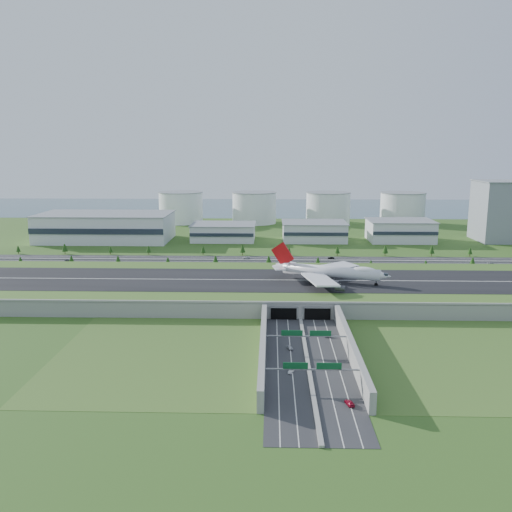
{
  "coord_description": "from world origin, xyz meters",
  "views": [
    {
      "loc": [
        -14.87,
        -312.84,
        85.1
      ],
      "look_at": [
        -24.96,
        35.0,
        15.7
      ],
      "focal_mm": 38.0,
      "sensor_mm": 36.0,
      "label": 1
    }
  ],
  "objects_px": {
    "office_tower": "(503,211)",
    "car_6": "(491,263)",
    "car_0": "(290,348)",
    "car_3": "(349,403)",
    "car_5": "(331,258)",
    "car_1": "(291,371)",
    "fuel_tank_a": "(181,208)",
    "car_4": "(68,260)",
    "car_2": "(328,335)",
    "car_7": "(246,258)",
    "boeing_747": "(330,271)"
  },
  "relations": [
    {
      "from": "office_tower",
      "to": "car_4",
      "type": "bearing_deg",
      "value": -164.11
    },
    {
      "from": "office_tower",
      "to": "car_2",
      "type": "distance_m",
      "value": 330.21
    },
    {
      "from": "car_5",
      "to": "car_6",
      "type": "xyz_separation_m",
      "value": [
        116.73,
        -16.88,
        -0.07
      ]
    },
    {
      "from": "car_0",
      "to": "fuel_tank_a",
      "type": "bearing_deg",
      "value": 85.15
    },
    {
      "from": "car_1",
      "to": "fuel_tank_a",
      "type": "bearing_deg",
      "value": 127.89
    },
    {
      "from": "car_4",
      "to": "car_7",
      "type": "height_order",
      "value": "car_7"
    },
    {
      "from": "car_1",
      "to": "car_0",
      "type": "bearing_deg",
      "value": 112.42
    },
    {
      "from": "car_1",
      "to": "car_5",
      "type": "xyz_separation_m",
      "value": [
        38.9,
        219.98,
        0.16
      ]
    },
    {
      "from": "fuel_tank_a",
      "to": "car_4",
      "type": "xyz_separation_m",
      "value": [
        -51.32,
        -220.73,
        -16.6
      ]
    },
    {
      "from": "office_tower",
      "to": "car_4",
      "type": "relative_size",
      "value": 12.08
    },
    {
      "from": "car_0",
      "to": "car_6",
      "type": "height_order",
      "value": "car_6"
    },
    {
      "from": "car_0",
      "to": "car_4",
      "type": "relative_size",
      "value": 0.96
    },
    {
      "from": "car_1",
      "to": "car_3",
      "type": "height_order",
      "value": "car_3"
    },
    {
      "from": "car_2",
      "to": "car_4",
      "type": "relative_size",
      "value": 1.23
    },
    {
      "from": "car_0",
      "to": "car_3",
      "type": "distance_m",
      "value": 54.19
    },
    {
      "from": "fuel_tank_a",
      "to": "boeing_747",
      "type": "xyz_separation_m",
      "value": [
        139.43,
        -312.74,
        -3.21
      ]
    },
    {
      "from": "boeing_747",
      "to": "car_2",
      "type": "bearing_deg",
      "value": -76.94
    },
    {
      "from": "office_tower",
      "to": "car_5",
      "type": "relative_size",
      "value": 10.88
    },
    {
      "from": "car_2",
      "to": "car_5",
      "type": "relative_size",
      "value": 1.1
    },
    {
      "from": "car_2",
      "to": "car_5",
      "type": "xyz_separation_m",
      "value": [
        20.41,
        177.98,
        0.06
      ]
    },
    {
      "from": "office_tower",
      "to": "car_7",
      "type": "relative_size",
      "value": 9.46
    },
    {
      "from": "car_3",
      "to": "car_7",
      "type": "relative_size",
      "value": 0.93
    },
    {
      "from": "fuel_tank_a",
      "to": "car_1",
      "type": "xyz_separation_m",
      "value": [
        112.97,
        -426.78,
        -16.71
      ]
    },
    {
      "from": "boeing_747",
      "to": "car_0",
      "type": "relative_size",
      "value": 15.77
    },
    {
      "from": "car_1",
      "to": "car_3",
      "type": "bearing_deg",
      "value": -31.18
    },
    {
      "from": "boeing_747",
      "to": "car_3",
      "type": "relative_size",
      "value": 12.75
    },
    {
      "from": "office_tower",
      "to": "car_6",
      "type": "relative_size",
      "value": 9.98
    },
    {
      "from": "car_3",
      "to": "car_7",
      "type": "bearing_deg",
      "value": -94.29
    },
    {
      "from": "car_2",
      "to": "car_4",
      "type": "distance_m",
      "value": 245.61
    },
    {
      "from": "office_tower",
      "to": "car_3",
      "type": "relative_size",
      "value": 10.16
    },
    {
      "from": "car_3",
      "to": "car_5",
      "type": "xyz_separation_m",
      "value": [
        20.12,
        246.05,
        0.05
      ]
    },
    {
      "from": "car_3",
      "to": "car_5",
      "type": "height_order",
      "value": "car_5"
    },
    {
      "from": "car_4",
      "to": "car_6",
      "type": "height_order",
      "value": "car_4"
    },
    {
      "from": "car_2",
      "to": "car_3",
      "type": "xyz_separation_m",
      "value": [
        0.29,
        -68.08,
        0.01
      ]
    },
    {
      "from": "boeing_747",
      "to": "car_0",
      "type": "bearing_deg",
      "value": -86.99
    },
    {
      "from": "boeing_747",
      "to": "car_0",
      "type": "xyz_separation_m",
      "value": [
        -26.17,
        -89.18,
        -13.42
      ]
    },
    {
      "from": "car_2",
      "to": "car_4",
      "type": "bearing_deg",
      "value": -34.42
    },
    {
      "from": "car_0",
      "to": "car_7",
      "type": "bearing_deg",
      "value": 77.68
    },
    {
      "from": "car_5",
      "to": "car_3",
      "type": "bearing_deg",
      "value": 3.59
    },
    {
      "from": "car_1",
      "to": "car_5",
      "type": "relative_size",
      "value": 0.8
    },
    {
      "from": "car_2",
      "to": "car_6",
      "type": "height_order",
      "value": "car_2"
    },
    {
      "from": "car_7",
      "to": "boeing_747",
      "type": "bearing_deg",
      "value": 2.6
    },
    {
      "from": "car_3",
      "to": "car_2",
      "type": "bearing_deg",
      "value": -104.84
    },
    {
      "from": "car_1",
      "to": "car_4",
      "type": "xyz_separation_m",
      "value": [
        -164.29,
        206.05,
        0.11
      ]
    },
    {
      "from": "fuel_tank_a",
      "to": "car_7",
      "type": "xyz_separation_m",
      "value": [
        85.13,
        -208.39,
        -16.54
      ]
    },
    {
      "from": "car_3",
      "to": "office_tower",
      "type": "bearing_deg",
      "value": -134.21
    },
    {
      "from": "car_7",
      "to": "fuel_tank_a",
      "type": "bearing_deg",
      "value": 177.33
    },
    {
      "from": "fuel_tank_a",
      "to": "car_1",
      "type": "bearing_deg",
      "value": -75.17
    },
    {
      "from": "car_1",
      "to": "car_5",
      "type": "distance_m",
      "value": 223.39
    },
    {
      "from": "car_3",
      "to": "car_0",
      "type": "bearing_deg",
      "value": -85.13
    }
  ]
}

